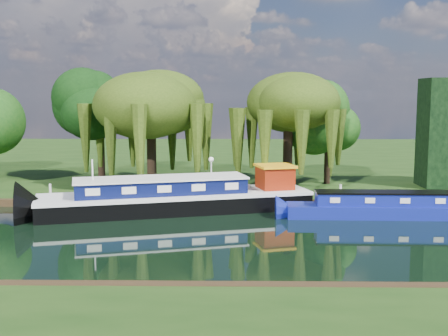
{
  "coord_description": "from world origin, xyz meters",
  "views": [
    {
      "loc": [
        2.0,
        -27.71,
        7.17
      ],
      "look_at": [
        1.45,
        6.17,
        2.8
      ],
      "focal_mm": 45.0,
      "sensor_mm": 36.0,
      "label": 1
    }
  ],
  "objects": [
    {
      "name": "far_bank",
      "position": [
        0.0,
        34.0,
        0.23
      ],
      "size": [
        120.0,
        52.0,
        0.45
      ],
      "primitive_type": "cube",
      "color": "black",
      "rests_on": "ground"
    },
    {
      "name": "narrowboat",
      "position": [
        10.97,
        5.12,
        0.6
      ],
      "size": [
        11.54,
        2.2,
        1.68
      ],
      "rotation": [
        0.0,
        0.0,
        -0.02
      ],
      "color": "navy",
      "rests_on": "ground"
    },
    {
      "name": "tree_far_mid",
      "position": [
        -8.63,
        17.04,
        6.06
      ],
      "size": [
        4.97,
        4.97,
        8.13
      ],
      "color": "black",
      "rests_on": "far_bank"
    },
    {
      "name": "tree_far_right",
      "position": [
        9.24,
        15.18,
        5.13
      ],
      "size": [
        4.15,
        4.15,
        6.78
      ],
      "color": "black",
      "rests_on": "far_bank"
    },
    {
      "name": "reeds_near",
      "position": [
        6.87,
        -7.57,
        0.55
      ],
      "size": [
        33.7,
        1.5,
        1.1
      ],
      "color": "#1C4111",
      "rests_on": "ground"
    },
    {
      "name": "ground",
      "position": [
        0.0,
        0.0,
        0.0
      ],
      "size": [
        120.0,
        120.0,
        0.0
      ],
      "primitive_type": "plane",
      "color": "black"
    },
    {
      "name": "willow_left",
      "position": [
        -4.05,
        13.59,
        6.34
      ],
      "size": [
        6.77,
        6.77,
        8.11
      ],
      "color": "black",
      "rests_on": "far_bank"
    },
    {
      "name": "dutch_barge",
      "position": [
        -1.41,
        6.71,
        0.88
      ],
      "size": [
        17.25,
        8.19,
        3.56
      ],
      "rotation": [
        0.0,
        0.0,
        0.27
      ],
      "color": "black",
      "rests_on": "ground"
    },
    {
      "name": "red_dinghy",
      "position": [
        -7.31,
        5.73,
        0.0
      ],
      "size": [
        3.35,
        2.78,
        0.6
      ],
      "primitive_type": "imported",
      "rotation": [
        0.0,
        0.0,
        1.29
      ],
      "color": "maroon",
      "rests_on": "ground"
    },
    {
      "name": "lamppost",
      "position": [
        0.5,
        10.5,
        2.42
      ],
      "size": [
        0.36,
        0.36,
        2.56
      ],
      "color": "silver",
      "rests_on": "far_bank"
    },
    {
      "name": "willow_right",
      "position": [
        6.02,
        13.43,
        6.0
      ],
      "size": [
        6.24,
        6.24,
        7.6
      ],
      "color": "black",
      "rests_on": "far_bank"
    },
    {
      "name": "mooring_posts",
      "position": [
        -0.5,
        8.4,
        0.95
      ],
      "size": [
        19.16,
        0.16,
        1.0
      ],
      "color": "silver",
      "rests_on": "far_bank"
    }
  ]
}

